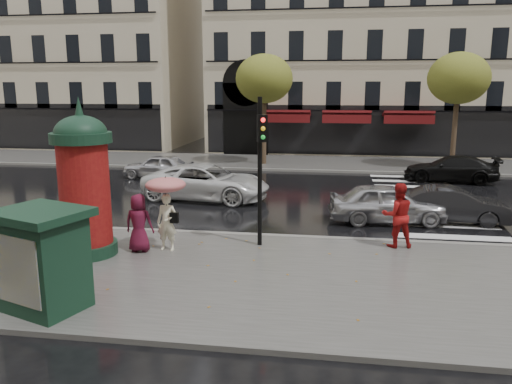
% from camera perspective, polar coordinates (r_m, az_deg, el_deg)
% --- Properties ---
extents(ground, '(160.00, 160.00, 0.00)m').
position_cam_1_polar(ground, '(13.05, -0.97, -9.15)').
color(ground, black).
rests_on(ground, ground).
extents(near_sidewalk, '(90.00, 7.00, 0.12)m').
position_cam_1_polar(near_sidewalk, '(12.57, -1.35, -9.70)').
color(near_sidewalk, '#474744').
rests_on(near_sidewalk, ground).
extents(far_sidewalk, '(90.00, 6.00, 0.12)m').
position_cam_1_polar(far_sidewalk, '(31.42, 4.78, 3.35)').
color(far_sidewalk, '#474744').
rests_on(far_sidewalk, ground).
extents(near_kerb, '(90.00, 0.25, 0.14)m').
position_cam_1_polar(near_kerb, '(15.84, 0.83, -5.06)').
color(near_kerb, slate).
rests_on(near_kerb, ground).
extents(far_kerb, '(90.00, 0.25, 0.14)m').
position_cam_1_polar(far_kerb, '(28.46, 4.37, 2.49)').
color(far_kerb, slate).
rests_on(far_kerb, ground).
extents(zebra_crossing, '(3.60, 11.75, 0.01)m').
position_cam_1_polar(zebra_crossing, '(22.47, 18.55, -0.78)').
color(zebra_crossing, silver).
rests_on(zebra_crossing, ground).
extents(bldg_far_corner, '(26.00, 14.00, 22.90)m').
position_cam_1_polar(bldg_far_corner, '(42.72, 14.74, 20.41)').
color(bldg_far_corner, '#B7A88C').
rests_on(bldg_far_corner, ground).
extents(bldg_far_left, '(24.00, 14.00, 22.90)m').
position_cam_1_polar(bldg_far_left, '(48.86, -22.23, 18.81)').
color(bldg_far_left, '#B7A88C').
rests_on(bldg_far_left, ground).
extents(tree_far_left, '(3.40, 3.40, 6.64)m').
position_cam_1_polar(tree_far_left, '(30.29, 0.95, 12.77)').
color(tree_far_left, '#38281C').
rests_on(tree_far_left, ground).
extents(tree_far_right, '(3.40, 3.40, 6.64)m').
position_cam_1_polar(tree_far_right, '(30.82, 22.14, 11.91)').
color(tree_far_right, '#38281C').
rests_on(tree_far_right, ground).
extents(woman_umbrella, '(1.13, 1.13, 2.17)m').
position_cam_1_polar(woman_umbrella, '(14.23, -10.22, -1.04)').
color(woman_umbrella, '#F0E9C6').
rests_on(woman_umbrella, near_sidewalk).
extents(woman_red, '(1.03, 0.86, 1.89)m').
position_cam_1_polar(woman_red, '(14.99, 15.87, -2.56)').
color(woman_red, '#9F1313').
rests_on(woman_red, near_sidewalk).
extents(man_burgundy, '(0.81, 0.53, 1.66)m').
position_cam_1_polar(man_burgundy, '(14.43, -13.23, -3.45)').
color(man_burgundy, '#561127').
rests_on(man_burgundy, near_sidewalk).
extents(morris_column, '(1.61, 1.61, 4.34)m').
position_cam_1_polar(morris_column, '(14.30, -19.06, 1.21)').
color(morris_column, '#122F1F').
rests_on(morris_column, near_sidewalk).
extents(traffic_light, '(0.32, 0.42, 4.31)m').
position_cam_1_polar(traffic_light, '(14.18, 0.53, 3.96)').
color(traffic_light, black).
rests_on(traffic_light, near_sidewalk).
extents(newsstand, '(2.17, 2.00, 2.14)m').
position_cam_1_polar(newsstand, '(11.26, -23.13, -7.01)').
color(newsstand, '#122F1F').
rests_on(newsstand, near_sidewalk).
extents(car_silver, '(4.21, 2.03, 1.39)m').
position_cam_1_polar(car_silver, '(18.14, 14.78, -1.24)').
color(car_silver, '#AAAAAF').
rests_on(car_silver, ground).
extents(car_darkgrey, '(3.90, 1.64, 1.25)m').
position_cam_1_polar(car_darkgrey, '(18.87, 21.53, -1.39)').
color(car_darkgrey, black).
rests_on(car_darkgrey, ground).
extents(car_white, '(5.61, 3.11, 1.49)m').
position_cam_1_polar(car_white, '(21.27, -5.68, 1.13)').
color(car_white, silver).
rests_on(car_white, ground).
extents(car_black, '(4.73, 2.42, 1.31)m').
position_cam_1_polar(car_black, '(27.08, 21.38, 2.49)').
color(car_black, black).
rests_on(car_black, ground).
extents(car_far_silver, '(3.82, 1.81, 1.26)m').
position_cam_1_polar(car_far_silver, '(26.69, -11.10, 2.90)').
color(car_far_silver, '#BBBBC0').
rests_on(car_far_silver, ground).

